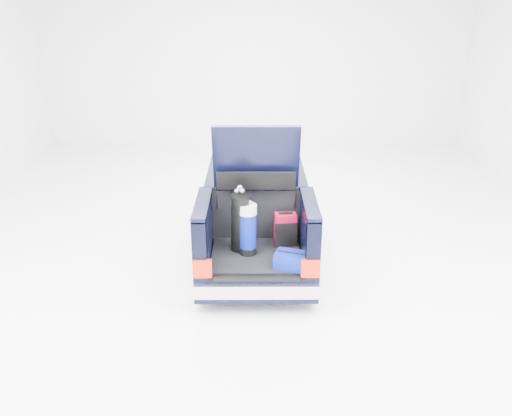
{
  "coord_description": "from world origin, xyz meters",
  "views": [
    {
      "loc": [
        -0.03,
        -8.69,
        4.25
      ],
      "look_at": [
        0.0,
        -0.5,
        0.94
      ],
      "focal_mm": 38.0,
      "sensor_mm": 36.0,
      "label": 1
    }
  ],
  "objects_px": {
    "car": "(256,209)",
    "blue_duffel": "(292,260)",
    "red_suitcase": "(285,230)",
    "black_golf_bag": "(240,222)",
    "blue_golf_bag": "(248,229)"
  },
  "relations": [
    {
      "from": "red_suitcase",
      "to": "blue_duffel",
      "type": "height_order",
      "value": "red_suitcase"
    },
    {
      "from": "car",
      "to": "blue_duffel",
      "type": "xyz_separation_m",
      "value": [
        0.5,
        -2.01,
        0.04
      ]
    },
    {
      "from": "blue_golf_bag",
      "to": "red_suitcase",
      "type": "bearing_deg",
      "value": 27.22
    },
    {
      "from": "blue_duffel",
      "to": "blue_golf_bag",
      "type": "bearing_deg",
      "value": 162.87
    },
    {
      "from": "red_suitcase",
      "to": "blue_golf_bag",
      "type": "bearing_deg",
      "value": -158.44
    },
    {
      "from": "car",
      "to": "red_suitcase",
      "type": "distance_m",
      "value": 1.36
    },
    {
      "from": "black_golf_bag",
      "to": "red_suitcase",
      "type": "bearing_deg",
      "value": -0.18
    },
    {
      "from": "red_suitcase",
      "to": "blue_duffel",
      "type": "relative_size",
      "value": 1.0
    },
    {
      "from": "red_suitcase",
      "to": "blue_duffel",
      "type": "bearing_deg",
      "value": -90.75
    },
    {
      "from": "black_golf_bag",
      "to": "blue_golf_bag",
      "type": "xyz_separation_m",
      "value": [
        0.11,
        -0.1,
        -0.06
      ]
    },
    {
      "from": "red_suitcase",
      "to": "blue_golf_bag",
      "type": "xyz_separation_m",
      "value": [
        -0.57,
        -0.28,
        0.14
      ]
    },
    {
      "from": "red_suitcase",
      "to": "blue_duffel",
      "type": "distance_m",
      "value": 0.75
    },
    {
      "from": "car",
      "to": "blue_duffel",
      "type": "relative_size",
      "value": 8.63
    },
    {
      "from": "red_suitcase",
      "to": "black_golf_bag",
      "type": "distance_m",
      "value": 0.73
    },
    {
      "from": "black_golf_bag",
      "to": "blue_duffel",
      "type": "distance_m",
      "value": 0.98
    }
  ]
}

